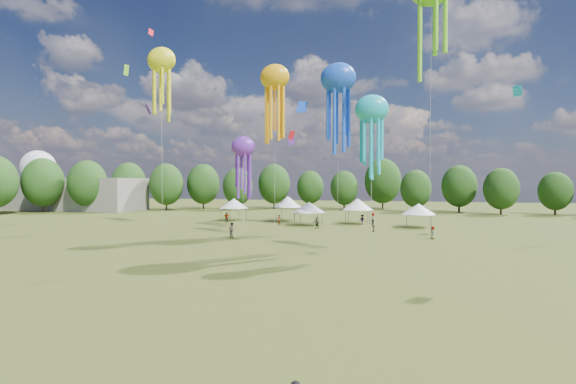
# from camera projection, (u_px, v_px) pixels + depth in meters

# --- Properties ---
(ground) EXTENTS (300.00, 300.00, 0.00)m
(ground) POSITION_uv_depth(u_px,v_px,m) (84.00, 358.00, 15.45)
(ground) COLOR #384416
(ground) RESTS_ON ground
(spectator_near) EXTENTS (1.13, 1.06, 1.84)m
(spectator_near) POSITION_uv_depth(u_px,v_px,m) (232.00, 230.00, 50.30)
(spectator_near) COLOR gray
(spectator_near) RESTS_ON ground
(spectators_far) EXTENTS (33.31, 17.51, 1.85)m
(spectators_far) POSITION_uv_depth(u_px,v_px,m) (333.00, 222.00, 62.38)
(spectators_far) COLOR gray
(spectators_far) RESTS_ON ground
(festival_tents) EXTENTS (36.85, 12.21, 4.40)m
(festival_tents) POSITION_uv_depth(u_px,v_px,m) (316.00, 205.00, 69.03)
(festival_tents) COLOR #47474C
(festival_tents) RESTS_ON ground
(show_kites) EXTENTS (42.25, 23.57, 32.24)m
(show_kites) POSITION_uv_depth(u_px,v_px,m) (316.00, 73.00, 53.61)
(show_kites) COLOR #FCAA0F
(show_kites) RESTS_ON ground
(small_kites) EXTENTS (78.85, 63.54, 45.57)m
(small_kites) POSITION_uv_depth(u_px,v_px,m) (321.00, 5.00, 54.41)
(small_kites) COLOR #FCAA0F
(small_kites) RESTS_ON ground
(treeline) EXTENTS (201.57, 95.24, 13.43)m
(treeline) POSITION_uv_depth(u_px,v_px,m) (322.00, 184.00, 76.36)
(treeline) COLOR #38281C
(treeline) RESTS_ON ground
(hangar) EXTENTS (40.00, 12.00, 8.00)m
(hangar) POSITION_uv_depth(u_px,v_px,m) (68.00, 194.00, 104.81)
(hangar) COLOR gray
(hangar) RESTS_ON ground
(radome) EXTENTS (9.00, 9.00, 16.00)m
(radome) POSITION_uv_depth(u_px,v_px,m) (38.00, 172.00, 114.98)
(radome) COLOR white
(radome) RESTS_ON ground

